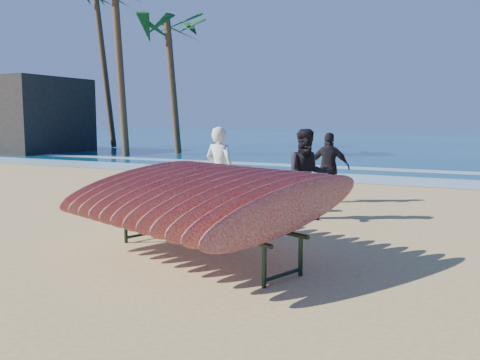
{
  "coord_description": "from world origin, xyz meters",
  "views": [
    {
      "loc": [
        3.65,
        -6.39,
        1.91
      ],
      "look_at": [
        0.0,
        0.8,
        0.95
      ],
      "focal_mm": 38.0,
      "sensor_mm": 36.0,
      "label": 1
    }
  ],
  "objects_px": {
    "person_dark_b": "(329,167)",
    "palm_mid": "(172,30)",
    "person_dark_a": "(307,175)",
    "building": "(4,116)",
    "surfboard_rack": "(202,196)",
    "person_white": "(220,170)"
  },
  "relations": [
    {
      "from": "person_white",
      "to": "building",
      "type": "relative_size",
      "value": 0.18
    },
    {
      "from": "person_dark_a",
      "to": "building",
      "type": "xyz_separation_m",
      "value": [
        -23.86,
        12.31,
        1.29
      ]
    },
    {
      "from": "person_dark_a",
      "to": "palm_mid",
      "type": "bearing_deg",
      "value": 102.46
    },
    {
      "from": "surfboard_rack",
      "to": "person_dark_b",
      "type": "relative_size",
      "value": 2.41
    },
    {
      "from": "person_white",
      "to": "building",
      "type": "bearing_deg",
      "value": -25.19
    },
    {
      "from": "person_dark_b",
      "to": "person_dark_a",
      "type": "bearing_deg",
      "value": 92.2
    },
    {
      "from": "person_white",
      "to": "building",
      "type": "xyz_separation_m",
      "value": [
        -22.0,
        12.37,
        1.28
      ]
    },
    {
      "from": "person_dark_a",
      "to": "building",
      "type": "relative_size",
      "value": 0.18
    },
    {
      "from": "person_dark_a",
      "to": "palm_mid",
      "type": "height_order",
      "value": "palm_mid"
    },
    {
      "from": "person_white",
      "to": "palm_mid",
      "type": "xyz_separation_m",
      "value": [
        -10.98,
        14.42,
        5.86
      ]
    },
    {
      "from": "surfboard_rack",
      "to": "person_dark_a",
      "type": "relative_size",
      "value": 2.25
    },
    {
      "from": "building",
      "to": "person_white",
      "type": "bearing_deg",
      "value": -29.36
    },
    {
      "from": "palm_mid",
      "to": "surfboard_rack",
      "type": "bearing_deg",
      "value": -54.64
    },
    {
      "from": "person_dark_b",
      "to": "palm_mid",
      "type": "xyz_separation_m",
      "value": [
        -12.57,
        12.06,
        5.93
      ]
    },
    {
      "from": "surfboard_rack",
      "to": "palm_mid",
      "type": "xyz_separation_m",
      "value": [
        -12.43,
        17.52,
        5.88
      ]
    },
    {
      "from": "person_dark_b",
      "to": "building",
      "type": "distance_m",
      "value": 25.66
    },
    {
      "from": "person_dark_b",
      "to": "palm_mid",
      "type": "height_order",
      "value": "palm_mid"
    },
    {
      "from": "person_dark_b",
      "to": "person_white",
      "type": "bearing_deg",
      "value": 51.66
    },
    {
      "from": "person_dark_a",
      "to": "person_dark_b",
      "type": "height_order",
      "value": "person_dark_a"
    },
    {
      "from": "person_dark_a",
      "to": "person_dark_b",
      "type": "bearing_deg",
      "value": 67.33
    },
    {
      "from": "building",
      "to": "palm_mid",
      "type": "distance_m",
      "value": 12.11
    },
    {
      "from": "person_dark_b",
      "to": "building",
      "type": "relative_size",
      "value": 0.17
    }
  ]
}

